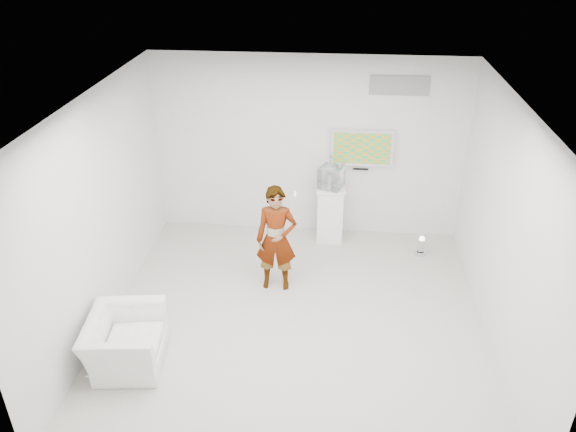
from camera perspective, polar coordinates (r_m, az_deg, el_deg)
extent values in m
cube|color=#A7A299|center=(7.70, 0.77, -10.44)|extent=(5.00, 5.00, 0.01)
cube|color=#2B2B2D|center=(6.27, 0.95, 11.36)|extent=(5.00, 5.00, 0.01)
cube|color=silver|center=(9.12, 2.12, 6.95)|extent=(5.00, 0.01, 3.00)
cube|color=silver|center=(4.84, -1.61, -15.14)|extent=(5.00, 0.01, 3.00)
cube|color=silver|center=(7.46, -18.67, 0.24)|extent=(0.01, 5.00, 3.00)
cube|color=silver|center=(7.14, 21.28, -1.53)|extent=(0.01, 5.00, 3.00)
cube|color=silver|center=(9.05, 7.52, 6.89)|extent=(1.00, 0.08, 0.60)
cube|color=gray|center=(8.81, 11.26, 12.86)|extent=(0.90, 0.02, 0.30)
imported|color=silver|center=(7.90, -1.19, -2.36)|extent=(0.59, 0.39, 1.59)
imported|color=silver|center=(7.15, -16.20, -12.12)|extent=(0.97, 1.08, 0.64)
cube|color=white|center=(9.28, 4.27, 0.29)|extent=(0.48, 0.48, 0.95)
cylinder|color=silver|center=(9.21, 13.37, -2.97)|extent=(0.24, 0.24, 0.31)
cube|color=white|center=(8.99, 4.42, 3.94)|extent=(0.45, 0.45, 0.35)
cube|color=white|center=(9.02, 4.40, 3.55)|extent=(0.08, 0.16, 0.21)
cube|color=white|center=(7.71, 0.71, 2.20)|extent=(0.05, 0.14, 0.03)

